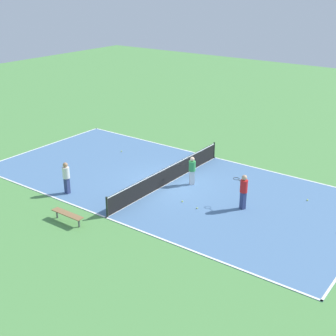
{
  "coord_description": "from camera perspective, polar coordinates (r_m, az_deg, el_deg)",
  "views": [
    {
      "loc": [
        18.45,
        13.59,
        10.23
      ],
      "look_at": [
        0.0,
        0.0,
        0.9
      ],
      "focal_mm": 50.0,
      "sensor_mm": 36.0,
      "label": 1
    }
  ],
  "objects": [
    {
      "name": "tennis_ball_left_sideline",
      "position": [
        23.02,
        1.74,
        -4.08
      ],
      "size": [
        0.07,
        0.07,
        0.07
      ],
      "primitive_type": "sphere",
      "color": "#CCE033",
      "rests_on": "court_surface"
    },
    {
      "name": "court_surface",
      "position": [
        25.09,
        0.0,
        -1.88
      ],
      "size": [
        9.73,
        20.24,
        0.02
      ],
      "color": "#4C729E",
      "rests_on": "ground_plane"
    },
    {
      "name": "player_far_green",
      "position": [
        24.65,
        2.93,
        -0.11
      ],
      "size": [
        0.88,
        0.91,
        1.54
      ],
      "rotation": [
        0.0,
        0.0,
        5.47
      ],
      "color": "white",
      "rests_on": "court_surface"
    },
    {
      "name": "tennis_ball_midcourt",
      "position": [
        29.76,
        -5.69,
        2.05
      ],
      "size": [
        0.07,
        0.07,
        0.07
      ],
      "primitive_type": "sphere",
      "color": "#CCE033",
      "rests_on": "court_surface"
    },
    {
      "name": "tennis_ball_far_baseline",
      "position": [
        22.4,
        3.55,
        -4.9
      ],
      "size": [
        0.07,
        0.07,
        0.07
      ],
      "primitive_type": "sphere",
      "color": "#CCE033",
      "rests_on": "court_surface"
    },
    {
      "name": "ground_plane",
      "position": [
        25.09,
        0.0,
        -1.9
      ],
      "size": [
        80.0,
        80.0,
        0.0
      ],
      "primitive_type": "plane",
      "color": "#518E47"
    },
    {
      "name": "bench",
      "position": [
        21.53,
        -12.16,
        -5.57
      ],
      "size": [
        0.36,
        1.74,
        0.45
      ],
      "rotation": [
        0.0,
        0.0,
        1.57
      ],
      "color": "olive",
      "rests_on": "ground_plane"
    },
    {
      "name": "player_far_white",
      "position": [
        24.12,
        -12.31,
        -0.94
      ],
      "size": [
        0.37,
        0.37,
        1.67
      ],
      "rotation": [
        0.0,
        0.0,
        4.67
      ],
      "color": "navy",
      "rests_on": "court_surface"
    },
    {
      "name": "tennis_ball_near_net",
      "position": [
        24.14,
        16.63,
        -3.76
      ],
      "size": [
        0.07,
        0.07,
        0.07
      ],
      "primitive_type": "sphere",
      "color": "#CCE033",
      "rests_on": "court_surface"
    },
    {
      "name": "tennis_net",
      "position": [
        24.88,
        0.0,
        -0.79
      ],
      "size": [
        9.53,
        0.1,
        1.0
      ],
      "color": "black",
      "rests_on": "court_surface"
    },
    {
      "name": "player_coach_red",
      "position": [
        22.26,
        9.19,
        -2.58
      ],
      "size": [
        0.69,
        0.99,
        1.73
      ],
      "rotation": [
        0.0,
        0.0,
        4.28
      ],
      "color": "navy",
      "rests_on": "court_surface"
    }
  ]
}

